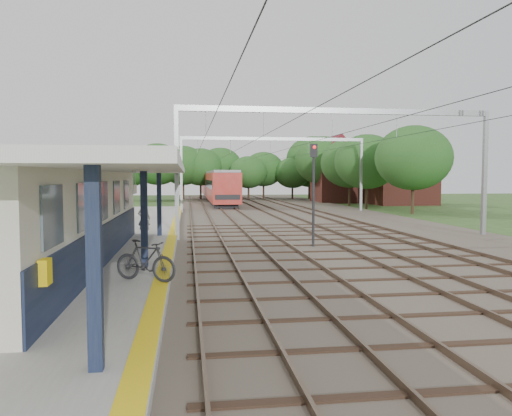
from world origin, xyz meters
TOP-DOWN VIEW (x-y plane):
  - ground at (0.00, 0.00)m, footprint 160.00×160.00m
  - ballast_bed at (4.00, 30.00)m, footprint 18.00×90.00m
  - platform at (-7.50, 14.00)m, footprint 5.00×52.00m
  - yellow_stripe at (-5.25, 14.00)m, footprint 0.45×52.00m
  - station_building at (-8.88, 7.00)m, footprint 3.41×18.00m
  - canopy at (-7.77, 6.00)m, footprint 6.40×20.00m
  - rail_tracks at (1.50, 30.00)m, footprint 11.80×88.00m
  - catenary_system at (3.39, 25.28)m, footprint 17.22×88.00m
  - tree_band at (3.84, 57.12)m, footprint 31.72×30.88m
  - house_near at (21.00, 46.00)m, footprint 7.00×6.12m
  - house_far at (16.00, 52.00)m, footprint 8.00×6.12m
  - person at (-6.67, 15.00)m, footprint 0.67×0.49m
  - bicycle at (-5.68, 3.66)m, footprint 2.01×1.47m
  - train at (-0.50, 57.20)m, footprint 2.98×37.13m
  - signal_post at (1.35, 11.70)m, footprint 0.37×0.31m

SIDE VIEW (x-z plane):
  - ground at x=0.00m, z-range 0.00..0.00m
  - ballast_bed at x=4.00m, z-range 0.00..0.10m
  - platform at x=-7.50m, z-range 0.00..0.35m
  - rail_tracks at x=1.50m, z-range 0.10..0.25m
  - yellow_stripe at x=-5.25m, z-range 0.35..0.36m
  - bicycle at x=-5.68m, z-range 0.35..1.55m
  - person at x=-6.67m, z-range 0.35..2.06m
  - station_building at x=-8.88m, z-range 0.34..3.74m
  - train at x=-0.50m, z-range 0.22..4.14m
  - house_near at x=21.00m, z-range -0.96..6.93m
  - signal_post at x=1.35m, z-range 0.77..5.64m
  - house_far at x=16.00m, z-range -1.09..7.56m
  - canopy at x=-7.77m, z-range 1.92..5.36m
  - tree_band at x=3.84m, z-range 0.51..9.33m
  - catenary_system at x=3.39m, z-range 2.01..9.01m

